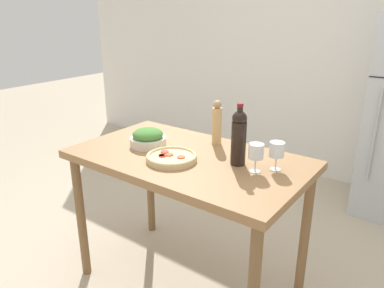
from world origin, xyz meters
TOP-DOWN VIEW (x-y plane):
  - ground_plane at (0.00, 0.00)m, footprint 14.00×14.00m
  - wall_back at (0.00, 2.18)m, footprint 6.40×0.06m
  - prep_counter at (0.00, 0.00)m, footprint 1.35×0.77m
  - wine_bottle at (0.29, 0.06)m, footprint 0.08×0.08m
  - wine_glass_near at (0.41, 0.03)m, footprint 0.08×0.08m
  - wine_glass_far at (0.48, 0.11)m, footprint 0.08×0.08m
  - pepper_mill at (0.02, 0.27)m, footprint 0.06×0.06m
  - salad_bowl at (-0.30, -0.01)m, footprint 0.22×0.22m
  - homemade_pizza at (-0.03, -0.11)m, footprint 0.28×0.28m

SIDE VIEW (x-z plane):
  - ground_plane at x=0.00m, z-range 0.00..0.00m
  - prep_counter at x=0.00m, z-range 0.34..1.23m
  - homemade_pizza at x=-0.03m, z-range 0.89..0.93m
  - salad_bowl at x=-0.30m, z-range 0.88..1.00m
  - wine_glass_near at x=0.41m, z-range 0.92..1.07m
  - wine_glass_far at x=0.48m, z-range 0.92..1.07m
  - pepper_mill at x=0.02m, z-range 0.88..1.16m
  - wine_bottle at x=0.29m, z-range 0.88..1.22m
  - wall_back at x=0.00m, z-range 0.00..2.60m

